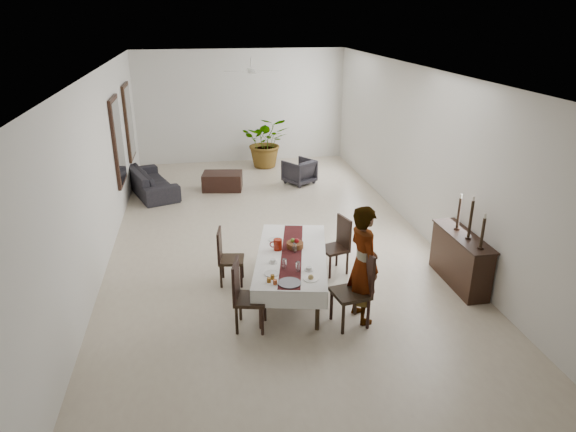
{
  "coord_description": "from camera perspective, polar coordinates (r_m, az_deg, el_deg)",
  "views": [
    {
      "loc": [
        -1.26,
        -8.92,
        4.17
      ],
      "look_at": [
        0.09,
        -1.25,
        1.05
      ],
      "focal_mm": 32.0,
      "sensor_mm": 36.0,
      "label": 1
    }
  ],
  "objects": [
    {
      "name": "chair_right_near_leg_br",
      "position": [
        7.51,
        4.85,
        -9.84
      ],
      "size": [
        0.05,
        0.05,
        0.47
      ],
      "primitive_type": "cylinder",
      "rotation": [
        0.0,
        0.0,
        0.17
      ],
      "color": "black",
      "rests_on": "floor"
    },
    {
      "name": "chair_right_far_leg_fr",
      "position": [
        9.01,
        5.43,
        -4.36
      ],
      "size": [
        0.05,
        0.05,
        0.41
      ],
      "primitive_type": "cylinder",
      "rotation": [
        0.0,
        0.0,
        0.29
      ],
      "color": "black",
      "rests_on": "floor"
    },
    {
      "name": "floor",
      "position": [
        9.92,
        -1.77,
        -3.01
      ],
      "size": [
        6.0,
        12.0,
        0.0
      ],
      "primitive_type": "cube",
      "color": "beige",
      "rests_on": "ground"
    },
    {
      "name": "mirror_glass_far",
      "position": [
        13.56,
        -17.13,
        9.97
      ],
      "size": [
        0.01,
        0.9,
        1.7
      ],
      "primitive_type": "cube",
      "color": "silver",
      "rests_on": "mirror_frame_far"
    },
    {
      "name": "tablecloth_drape_right",
      "position": [
        8.01,
        4.15,
        -5.13
      ],
      "size": [
        0.5,
        2.25,
        0.27
      ],
      "primitive_type": "cube",
      "rotation": [
        0.0,
        0.0,
        -0.21
      ],
      "color": "silver",
      "rests_on": "dining_table_top"
    },
    {
      "name": "candlestick_near_candle",
      "position": [
        8.01,
        21.07,
        0.01
      ],
      "size": [
        0.03,
        0.03,
        0.07
      ],
      "primitive_type": "cylinder",
      "color": "beige",
      "rests_on": "candlestick_near_shaft"
    },
    {
      "name": "chair_right_near_leg_bl",
      "position": [
        7.22,
        6.15,
        -11.33
      ],
      "size": [
        0.05,
        0.05,
        0.47
      ],
      "primitive_type": "cylinder",
      "rotation": [
        0.0,
        0.0,
        0.17
      ],
      "color": "black",
      "rests_on": "floor"
    },
    {
      "name": "mirror_frame_near",
      "position": [
        11.53,
        -18.39,
        7.87
      ],
      "size": [
        0.06,
        1.05,
        1.85
      ],
      "primitive_type": "cube",
      "color": "black",
      "rests_on": "wall_left"
    },
    {
      "name": "plate_near_left",
      "position": [
        7.36,
        -1.86,
        -6.41
      ],
      "size": [
        0.21,
        0.21,
        0.01
      ],
      "primitive_type": "cylinder",
      "color": "silver",
      "rests_on": "tablecloth_top"
    },
    {
      "name": "teacup_left",
      "position": [
        7.67,
        -1.67,
        -5.01
      ],
      "size": [
        0.08,
        0.08,
        0.05
      ],
      "primitive_type": "cylinder",
      "color": "white",
      "rests_on": "saucer_left"
    },
    {
      "name": "wine_glass_far",
      "position": [
        7.95,
        0.74,
        -3.58
      ],
      "size": [
        0.06,
        0.06,
        0.15
      ],
      "primitive_type": "cylinder",
      "color": "silver",
      "rests_on": "tablecloth_top"
    },
    {
      "name": "chair_left_far_leg_bl",
      "position": [
        8.62,
        -5.08,
        -5.68
      ],
      "size": [
        0.05,
        0.05,
        0.39
      ],
      "primitive_type": "cylinder",
      "rotation": [
        0.0,
        0.0,
        -0.15
      ],
      "color": "black",
      "rests_on": "floor"
    },
    {
      "name": "fan_blade_n",
      "position": [
        12.4,
        -4.28,
        15.91
      ],
      "size": [
        0.1,
        0.55,
        0.01
      ],
      "primitive_type": "cube",
      "color": "white",
      "rests_on": "fan_hub"
    },
    {
      "name": "fruit_basket",
      "position": [
        8.13,
        0.78,
        -3.24
      ],
      "size": [
        0.27,
        0.27,
        0.09
      ],
      "primitive_type": "cylinder",
      "color": "brown",
      "rests_on": "tablecloth_top"
    },
    {
      "name": "chair_right_far_leg_fl",
      "position": [
        8.76,
        6.6,
        -5.23
      ],
      "size": [
        0.05,
        0.05,
        0.41
      ],
      "primitive_type": "cylinder",
      "rotation": [
        0.0,
        0.0,
        0.29
      ],
      "color": "black",
      "rests_on": "floor"
    },
    {
      "name": "pitcher_handle",
      "position": [
        8.04,
        -1.69,
        -3.18
      ],
      "size": [
        0.11,
        0.04,
        0.11
      ],
      "primitive_type": "torus",
      "rotation": [
        1.57,
        0.0,
        -0.21
      ],
      "color": "maroon",
      "rests_on": "red_pitcher"
    },
    {
      "name": "mirror_glass_near",
      "position": [
        11.53,
        -18.22,
        7.88
      ],
      "size": [
        0.01,
        0.9,
        1.7
      ],
      "primitive_type": "cube",
      "color": "silver",
      "rests_on": "mirror_frame_near"
    },
    {
      "name": "serving_tray",
      "position": [
        7.11,
        0.16,
        -7.45
      ],
      "size": [
        0.32,
        0.32,
        0.02
      ],
      "primitive_type": "cylinder",
      "color": "#434348",
      "rests_on": "tablecloth_top"
    },
    {
      "name": "candlestick_far_base",
      "position": [
        8.79,
        18.25,
        -1.33
      ],
      "size": [
        0.09,
        0.09,
        0.03
      ],
      "primitive_type": "cylinder",
      "color": "black",
      "rests_on": "sideboard_top"
    },
    {
      "name": "sofa",
      "position": [
        12.99,
        -14.97,
        3.78
      ],
      "size": [
        1.47,
        2.24,
        0.61
      ],
      "primitive_type": "imported",
      "rotation": [
        0.0,
        0.0,
        1.91
      ],
      "color": "#262328",
      "rests_on": "floor"
    },
    {
      "name": "fan_hub",
      "position": [
        12.05,
        -4.1,
        15.74
      ],
      "size": [
        0.16,
        0.16,
        0.08
      ],
      "primitive_type": "cylinder",
      "color": "silver",
      "rests_on": "fan_rod"
    },
    {
      "name": "sideboard_body",
      "position": [
        8.79,
        18.58,
        -4.66
      ],
      "size": [
        0.37,
        1.39,
        0.83
      ],
      "primitive_type": "cube",
      "color": "black",
      "rests_on": "floor"
    },
    {
      "name": "candlestick_near_base",
      "position": [
        8.2,
        20.59,
        -3.32
      ],
      "size": [
        0.09,
        0.09,
        0.03
      ],
      "primitive_type": "cylinder",
      "color": "black",
      "rests_on": "sideboard_top"
    },
    {
      "name": "tablecloth_drape_far",
      "position": [
        9.04,
        0.64,
        -1.79
      ],
      "size": [
        1.03,
        0.23,
        0.27
      ],
      "primitive_type": "cube",
      "rotation": [
        0.0,
        0.0,
        -0.21
      ],
      "color": "silver",
      "rests_on": "dining_table_top"
    },
    {
      "name": "fruit_red",
      "position": [
        8.11,
        0.97,
        -2.76
      ],
      "size": [
        0.08,
        0.08,
        0.08
      ],
      "primitive_type": "sphere",
      "color": "#A41016",
      "rests_on": "fruit_basket"
    },
    {
      "name": "woman",
      "position": [
        7.28,
        8.37,
        -5.32
      ],
      "size": [
        0.52,
        0.7,
        1.74
      ],
      "primitive_type": "imported",
      "rotation": [
        0.0,
        0.0,
        1.75
      ],
      "color": "#989AA1",
      "rests_on": "floor"
    },
    {
      "name": "fan_blade_w",
      "position": [
        12.02,
        -5.82,
        15.67
      ],
      "size": [
        0.55,
        0.1,
        0.01
      ],
      "primitive_type": "cube",
      "color": "white",
      "rests_on": "fan_hub"
    },
    {
      "name": "wall_front",
      "position": [
        4.08,
        10.91,
        -17.56
      ],
      "size": [
        6.0,
        0.02,
        3.2
      ],
      "primitive_type": "cube",
      "color": "silver",
      "rests_on": "floor"
    },
    {
      "name": "candlestick_mid_base",
      "position": [
        8.49,
        19.38,
        -2.29
      ],
      "size": [
        0.09,
        0.09,
        0.03
      ],
      "primitive_type": "cylinder",
      "color": "black",
      "rests_on": "sideboard_top"
    },
    {
      "name": "chair_right_near_seat",
      "position": [
        7.3,
        6.94,
        -8.53
      ],
      "size": [
        0.55,
        0.55,
        0.05
      ],
      "primitive_type": "cube",
      "rotation": [
        0.0,
        0.0,
        1.75
      ],
      "color": "black",
      "rests_on": "chair_right_near_leg_fl"
    },
    {
      "name": "table_leg_fl",
      "position": [
        7.26,
        -3.01,
        -10.28
      ],
      "size": [
        0.07,
        0.07,
        0.62
      ],
      "primitive_type": "cylinder",
      "rotation": [
        0.0,
        0.0,
        -0.21
      ],
      "color": "black",
      "rests_on": "floor"
    },
    {
      "name": "tablecloth_top",
      "position": [
        7.95,
        0.41,
        -4.24
      ],
      "size": [
        1.52,
        2.47,
        0.01
      ],
      "primitive_type": "cube",
      "rotation": [
        0.0,
        0.0,
        -0.21
      ],
      "color": "white",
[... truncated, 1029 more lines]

